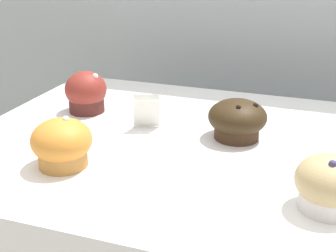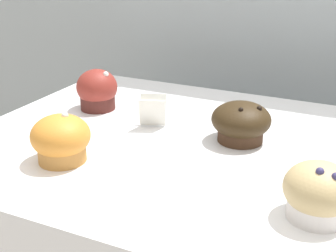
{
  "view_description": "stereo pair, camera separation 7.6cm",
  "coord_description": "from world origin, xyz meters",
  "px_view_note": "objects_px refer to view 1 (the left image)",
  "views": [
    {
      "loc": [
        0.13,
        -0.74,
        1.27
      ],
      "look_at": [
        -0.12,
        -0.05,
        0.97
      ],
      "focal_mm": 50.0,
      "sensor_mm": 36.0,
      "label": 1
    },
    {
      "loc": [
        0.2,
        -0.71,
        1.27
      ],
      "look_at": [
        -0.12,
        -0.05,
        0.97
      ],
      "focal_mm": 50.0,
      "sensor_mm": 36.0,
      "label": 2
    }
  ],
  "objects_px": {
    "muffin_back_right": "(86,93)",
    "muffin_front_left": "(329,185)",
    "muffin_back_left": "(62,144)",
    "muffin_front_center": "(237,120)"
  },
  "relations": [
    {
      "from": "muffin_front_center",
      "to": "muffin_back_left",
      "type": "xyz_separation_m",
      "value": [
        -0.24,
        -0.2,
        0.0
      ]
    },
    {
      "from": "muffin_front_left",
      "to": "muffin_back_right",
      "type": "bearing_deg",
      "value": 154.6
    },
    {
      "from": "muffin_front_center",
      "to": "muffin_back_left",
      "type": "height_order",
      "value": "muffin_back_left"
    },
    {
      "from": "muffin_front_center",
      "to": "muffin_front_left",
      "type": "xyz_separation_m",
      "value": [
        0.16,
        -0.2,
        0.0
      ]
    },
    {
      "from": "muffin_back_right",
      "to": "muffin_front_left",
      "type": "bearing_deg",
      "value": -25.4
    },
    {
      "from": "muffin_front_left",
      "to": "muffin_back_left",
      "type": "bearing_deg",
      "value": -179.28
    },
    {
      "from": "muffin_back_right",
      "to": "muffin_front_left",
      "type": "height_order",
      "value": "muffin_back_right"
    },
    {
      "from": "muffin_back_left",
      "to": "muffin_back_right",
      "type": "height_order",
      "value": "muffin_back_right"
    },
    {
      "from": "muffin_back_left",
      "to": "muffin_front_left",
      "type": "height_order",
      "value": "muffin_back_left"
    },
    {
      "from": "muffin_front_center",
      "to": "muffin_front_left",
      "type": "bearing_deg",
      "value": -50.4
    }
  ]
}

